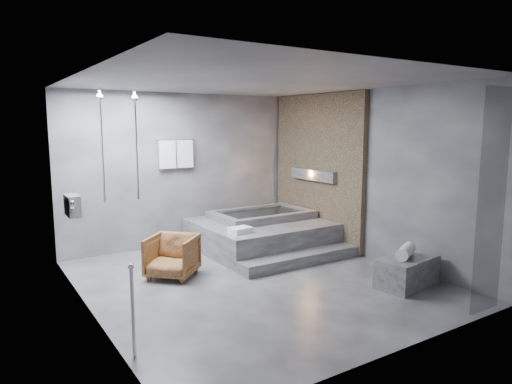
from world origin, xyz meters
TOP-DOWN VIEW (x-y plane):
  - room at (0.40, 0.24)m, footprint 5.00×5.04m
  - tub_deck at (1.05, 1.45)m, footprint 2.20×2.00m
  - tub_step at (1.05, 0.27)m, footprint 2.20×0.36m
  - concrete_bench at (1.67, -1.31)m, footprint 0.97×0.63m
  - driftwood_chair at (-0.92, 0.82)m, footprint 0.95×0.95m
  - rolled_towel at (1.65, -1.30)m, footprint 0.50×0.37m
  - deck_towel at (0.27, 0.86)m, footprint 0.37×0.29m

SIDE VIEW (x-z plane):
  - tub_step at x=1.05m, z-range 0.00..0.18m
  - concrete_bench at x=1.67m, z-range 0.00..0.41m
  - tub_deck at x=1.05m, z-range 0.00..0.50m
  - driftwood_chair at x=-0.92m, z-range 0.00..0.62m
  - rolled_towel at x=1.65m, z-range 0.41..0.58m
  - deck_towel at x=0.27m, z-range 0.50..0.59m
  - room at x=0.40m, z-range 0.32..3.14m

